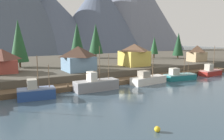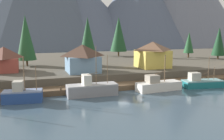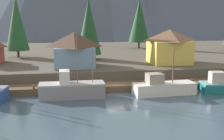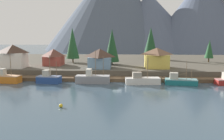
{
  "view_description": "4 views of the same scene",
  "coord_description": "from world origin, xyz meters",
  "px_view_note": "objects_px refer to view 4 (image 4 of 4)",
  "views": [
    {
      "loc": [
        -26.13,
        -41.44,
        10.72
      ],
      "look_at": [
        -0.34,
        2.73,
        3.18
      ],
      "focal_mm": 35.55,
      "sensor_mm": 36.0,
      "label": 1
    },
    {
      "loc": [
        -17.69,
        -46.14,
        11.95
      ],
      "look_at": [
        -1.06,
        3.51,
        3.65
      ],
      "focal_mm": 41.51,
      "sensor_mm": 36.0,
      "label": 2
    },
    {
      "loc": [
        -7.38,
        -42.73,
        11.26
      ],
      "look_at": [
        -0.26,
        2.42,
        3.05
      ],
      "focal_mm": 47.84,
      "sensor_mm": 36.0,
      "label": 3
    },
    {
      "loc": [
        1.9,
        -64.59,
        13.29
      ],
      "look_at": [
        -1.61,
        2.97,
        2.95
      ],
      "focal_mm": 38.26,
      "sensor_mm": 36.0,
      "label": 4
    }
  ],
  "objects_px": {
    "fishing_boat_white": "(142,80)",
    "house_red": "(54,57)",
    "fishing_boat_grey": "(92,79)",
    "fishing_boat_teal": "(180,81)",
    "conifer_near_right": "(73,43)",
    "fishing_boat_blue": "(49,79)",
    "conifer_mid_right": "(112,45)",
    "channel_buoy": "(61,106)",
    "house_white": "(13,56)",
    "conifer_near_left": "(209,49)",
    "fishing_boat_orange": "(7,78)",
    "house_yellow": "(157,58)",
    "conifer_back_left": "(151,41)",
    "house_blue": "(100,58)"
  },
  "relations": [
    {
      "from": "fishing_boat_white",
      "to": "house_red",
      "type": "xyz_separation_m",
      "value": [
        -28.96,
        17.83,
        4.29
      ]
    },
    {
      "from": "house_white",
      "to": "fishing_boat_white",
      "type": "bearing_deg",
      "value": -15.56
    },
    {
      "from": "house_red",
      "to": "channel_buoy",
      "type": "height_order",
      "value": "house_red"
    },
    {
      "from": "fishing_boat_blue",
      "to": "fishing_boat_teal",
      "type": "height_order",
      "value": "fishing_boat_blue"
    },
    {
      "from": "house_blue",
      "to": "conifer_mid_right",
      "type": "relative_size",
      "value": 0.59
    },
    {
      "from": "house_blue",
      "to": "fishing_boat_white",
      "type": "bearing_deg",
      "value": -43.65
    },
    {
      "from": "house_yellow",
      "to": "conifer_back_left",
      "type": "relative_size",
      "value": 0.56
    },
    {
      "from": "house_red",
      "to": "channel_buoy",
      "type": "relative_size",
      "value": 9.39
    },
    {
      "from": "conifer_near_left",
      "to": "conifer_mid_right",
      "type": "relative_size",
      "value": 0.69
    },
    {
      "from": "house_blue",
      "to": "channel_buoy",
      "type": "xyz_separation_m",
      "value": [
        -3.76,
        -33.15,
        -5.28
      ]
    },
    {
      "from": "fishing_boat_orange",
      "to": "fishing_boat_white",
      "type": "height_order",
      "value": "fishing_boat_orange"
    },
    {
      "from": "fishing_boat_teal",
      "to": "conifer_near_left",
      "type": "bearing_deg",
      "value": 66.72
    },
    {
      "from": "fishing_boat_teal",
      "to": "conifer_near_left",
      "type": "xyz_separation_m",
      "value": [
        17.46,
        29.87,
        6.57
      ]
    },
    {
      "from": "house_blue",
      "to": "house_white",
      "type": "height_order",
      "value": "house_white"
    },
    {
      "from": "fishing_boat_orange",
      "to": "conifer_mid_right",
      "type": "distance_m",
      "value": 35.75
    },
    {
      "from": "fishing_boat_orange",
      "to": "house_yellow",
      "type": "bearing_deg",
      "value": 24.08
    },
    {
      "from": "fishing_boat_blue",
      "to": "house_yellow",
      "type": "xyz_separation_m",
      "value": [
        30.72,
        13.17,
        4.56
      ]
    },
    {
      "from": "house_yellow",
      "to": "house_red",
      "type": "bearing_deg",
      "value": 172.34
    },
    {
      "from": "fishing_boat_white",
      "to": "house_yellow",
      "type": "distance_m",
      "value": 15.05
    },
    {
      "from": "fishing_boat_teal",
      "to": "conifer_near_right",
      "type": "xyz_separation_m",
      "value": [
        -34.06,
        26.08,
        8.84
      ]
    },
    {
      "from": "fishing_boat_grey",
      "to": "conifer_near_right",
      "type": "relative_size",
      "value": 0.7
    },
    {
      "from": "house_red",
      "to": "conifer_near_right",
      "type": "bearing_deg",
      "value": 58.76
    },
    {
      "from": "fishing_boat_orange",
      "to": "fishing_boat_grey",
      "type": "height_order",
      "value": "fishing_boat_grey"
    },
    {
      "from": "fishing_boat_blue",
      "to": "conifer_mid_right",
      "type": "xyz_separation_m",
      "value": [
        16.13,
        20.95,
        8.01
      ]
    },
    {
      "from": "fishing_boat_white",
      "to": "house_blue",
      "type": "bearing_deg",
      "value": 131.07
    },
    {
      "from": "house_red",
      "to": "conifer_near_right",
      "type": "relative_size",
      "value": 0.5
    },
    {
      "from": "conifer_near_right",
      "to": "fishing_boat_blue",
      "type": "bearing_deg",
      "value": -92.5
    },
    {
      "from": "house_yellow",
      "to": "conifer_back_left",
      "type": "xyz_separation_m",
      "value": [
        0.94,
        27.36,
        4.4
      ]
    },
    {
      "from": "fishing_boat_orange",
      "to": "house_blue",
      "type": "relative_size",
      "value": 1.19
    },
    {
      "from": "fishing_boat_teal",
      "to": "house_red",
      "type": "height_order",
      "value": "house_red"
    },
    {
      "from": "fishing_boat_grey",
      "to": "fishing_boat_teal",
      "type": "height_order",
      "value": "fishing_boat_grey"
    },
    {
      "from": "fishing_boat_orange",
      "to": "conifer_mid_right",
      "type": "bearing_deg",
      "value": 43.84
    },
    {
      "from": "fishing_boat_orange",
      "to": "house_white",
      "type": "relative_size",
      "value": 1.11
    },
    {
      "from": "fishing_boat_grey",
      "to": "fishing_boat_teal",
      "type": "relative_size",
      "value": 1.08
    },
    {
      "from": "fishing_boat_blue",
      "to": "house_blue",
      "type": "distance_m",
      "value": 17.96
    },
    {
      "from": "fishing_boat_grey",
      "to": "house_white",
      "type": "bearing_deg",
      "value": 158.22
    },
    {
      "from": "conifer_near_left",
      "to": "conifer_mid_right",
      "type": "bearing_deg",
      "value": -166.55
    },
    {
      "from": "fishing_boat_grey",
      "to": "fishing_boat_teal",
      "type": "xyz_separation_m",
      "value": [
        23.29,
        -0.54,
        -0.28
      ]
    },
    {
      "from": "house_blue",
      "to": "conifer_back_left",
      "type": "relative_size",
      "value": 0.54
    },
    {
      "from": "channel_buoy",
      "to": "fishing_boat_orange",
      "type": "bearing_deg",
      "value": 134.18
    },
    {
      "from": "conifer_near_right",
      "to": "house_blue",
      "type": "bearing_deg",
      "value": -50.38
    },
    {
      "from": "conifer_near_right",
      "to": "fishing_boat_orange",
      "type": "bearing_deg",
      "value": -116.24
    },
    {
      "from": "house_yellow",
      "to": "conifer_near_right",
      "type": "bearing_deg",
      "value": 156.74
    },
    {
      "from": "fishing_boat_teal",
      "to": "house_white",
      "type": "bearing_deg",
      "value": 174.28
    },
    {
      "from": "house_red",
      "to": "conifer_near_right",
      "type": "xyz_separation_m",
      "value": [
        4.9,
        8.08,
        4.43
      ]
    },
    {
      "from": "house_red",
      "to": "fishing_boat_grey",
      "type": "bearing_deg",
      "value": -48.07
    },
    {
      "from": "fishing_boat_blue",
      "to": "channel_buoy",
      "type": "bearing_deg",
      "value": -59.87
    },
    {
      "from": "channel_buoy",
      "to": "conifer_mid_right",
      "type": "bearing_deg",
      "value": 80.47
    },
    {
      "from": "house_blue",
      "to": "house_red",
      "type": "bearing_deg",
      "value": 160.1
    },
    {
      "from": "fishing_boat_grey",
      "to": "fishing_boat_blue",
      "type": "bearing_deg",
      "value": -178.16
    }
  ]
}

